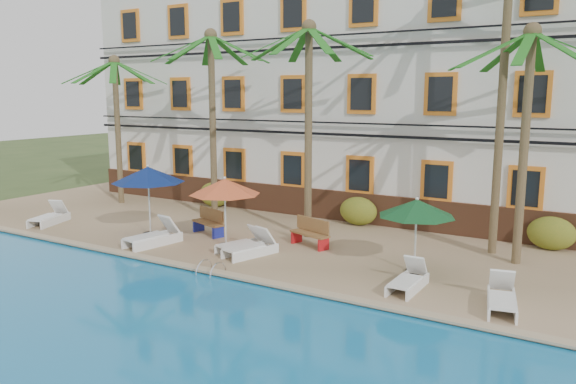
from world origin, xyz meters
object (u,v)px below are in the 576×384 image
Objects in this scene: umbrella_blue at (148,175)px; pool_ladder at (211,273)px; umbrella_green at (417,208)px; lounger_a at (50,217)px; umbrella_red at (225,187)px; bench_right at (311,232)px; lounger_e at (408,280)px; palm_e at (527,109)px; lounger_c at (243,244)px; palm_a at (117,107)px; palm_d at (505,53)px; bench_left at (210,221)px; palm_b at (212,98)px; lounger_f at (502,298)px; lounger_d at (251,247)px; palm_c at (309,98)px; lounger_b at (154,236)px.

umbrella_blue reaches higher than pool_ladder.
umbrella_green is 1.12× the size of lounger_a.
bench_right is at bearing 32.03° from umbrella_red.
umbrella_red is (3.23, 0.19, -0.18)m from umbrella_blue.
umbrella_blue is at bearing 175.82° from lounger_e.
palm_e reaches higher than umbrella_red.
lounger_e reaches higher than pool_ladder.
lounger_a is at bearing -175.62° from lounger_c.
palm_a reaches higher than umbrella_blue.
lounger_a is at bearing -163.50° from palm_d.
palm_a is 15.58m from umbrella_green.
bench_right is (-6.19, -1.46, -4.10)m from palm_e.
umbrella_red is (8.80, -3.61, -2.40)m from palm_a.
bench_left is (-7.76, 0.48, -1.39)m from umbrella_green.
umbrella_blue reaches higher than umbrella_green.
palm_b is at bearing 138.77° from lounger_c.
lounger_c is 2.65m from bench_left.
bench_left is 1.00× the size of bench_right.
lounger_a is 6.70m from bench_left.
bench_right is at bearing 158.36° from lounger_f.
lounger_d is at bearing 2.73° from lounger_a.
palm_c is at bearing 144.67° from lounger_e.
lounger_c is at bearing -157.77° from palm_e.
palm_d reaches higher than lounger_f.
palm_a is at bearing 144.63° from lounger_b.
palm_a is 9.03× the size of pool_ladder.
lounger_e is 4.82m from bench_right.
umbrella_red is (-7.75, -3.77, -4.21)m from palm_d.
lounger_a is 1.25× the size of bench_right.
palm_c reaches higher than pool_ladder.
lounger_d is at bearing -97.19° from palm_c.
palm_e is 12.47m from umbrella_blue.
umbrella_red is at bearing 6.31° from lounger_a.
lounger_f reaches higher than pool_ladder.
lounger_e is at bearing -13.53° from bench_left.
palm_b is 6.71m from lounger_c.
lounger_c is 1.16× the size of bench_left.
umbrella_red is 3.24m from bench_right.
lounger_e is 5.46m from pool_ladder.
umbrella_red is at bearing -34.75° from bench_left.
umbrella_red is 1.20× the size of lounger_a.
umbrella_red reaches higher than lounger_a.
bench_left is at bearing -169.18° from palm_e.
umbrella_green is (4.56, -2.00, -2.99)m from palm_c.
umbrella_blue is 9.53m from umbrella_green.
palm_e reaches higher than palm_a.
palm_e reaches higher than lounger_a.
palm_a is at bearing 158.42° from lounger_c.
palm_a reaches higher than umbrella_green.
palm_e is at bearing -43.37° from palm_d.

